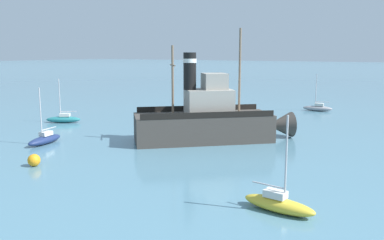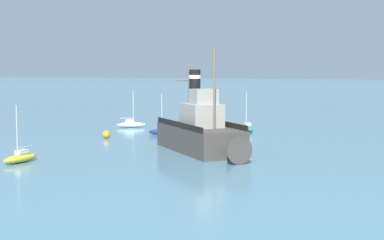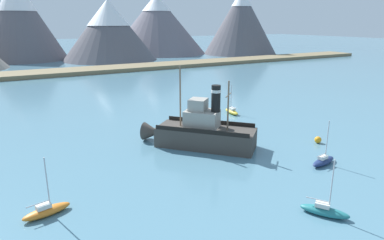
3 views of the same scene
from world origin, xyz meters
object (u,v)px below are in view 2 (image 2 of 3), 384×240
sailboat_white (131,124)px  old_tugboat (202,133)px  sailboat_yellow (20,157)px  mooring_buoy (106,134)px  sailboat_teal (247,128)px  sailboat_navy (165,131)px

sailboat_white → old_tugboat: bearing=131.9°
sailboat_white → sailboat_yellow: 28.84m
old_tugboat → sailboat_white: (15.97, -17.82, -1.40)m
old_tugboat → mooring_buoy: old_tugboat is taller
sailboat_white → sailboat_teal: bearing=-177.5°
mooring_buoy → sailboat_teal: bearing=-137.7°
sailboat_yellow → sailboat_teal: bearing=-112.7°
sailboat_navy → sailboat_teal: bearing=-139.6°
sailboat_yellow → old_tugboat: bearing=-139.4°
sailboat_white → mooring_buoy: size_ratio=5.67×
sailboat_white → sailboat_yellow: (-3.36, 28.65, 0.00)m
mooring_buoy → old_tugboat: bearing=154.6°
sailboat_teal → mooring_buoy: size_ratio=5.67×
old_tugboat → sailboat_yellow: bearing=40.6°
sailboat_white → sailboat_navy: same height
sailboat_navy → old_tugboat: bearing=126.7°
sailboat_teal → sailboat_navy: bearing=40.4°
sailboat_yellow → mooring_buoy: sailboat_yellow is taller
sailboat_teal → old_tugboat: bearing=91.1°
sailboat_yellow → sailboat_navy: bearing=-100.2°
sailboat_teal → sailboat_yellow: bearing=67.3°
sailboat_navy → sailboat_yellow: bearing=79.8°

